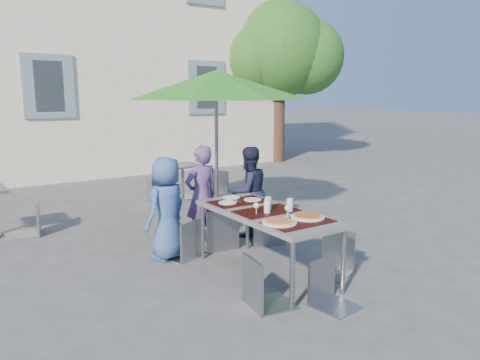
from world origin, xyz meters
TOP-DOWN VIEW (x-y plane):
  - ground at (0.00, 0.00)m, footprint 90.00×90.00m
  - tree at (6.55, 7.54)m, footprint 3.60×3.00m
  - dining_table at (0.75, 0.45)m, footprint 0.80×1.85m
  - pizza_near_left at (0.55, -0.04)m, footprint 0.36×0.36m
  - pizza_near_right at (0.93, -0.04)m, footprint 0.36×0.36m
  - glassware at (0.79, 0.35)m, footprint 0.46×0.43m
  - place_settings at (0.77, 1.06)m, footprint 0.60×0.47m
  - child_0 at (0.05, 1.57)m, footprint 0.74×0.63m
  - child_1 at (0.66, 1.78)m, footprint 0.53×0.37m
  - child_2 at (1.44, 1.80)m, footprint 0.64×0.38m
  - chair_0 at (0.24, 1.44)m, footprint 0.55×0.55m
  - chair_1 at (0.78, 1.51)m, footprint 0.51×0.51m
  - chair_2 at (1.43, 1.33)m, footprint 0.57×0.58m
  - chair_3 at (0.23, -0.19)m, footprint 0.49×0.49m
  - chair_4 at (1.48, 0.08)m, footprint 0.53×0.53m
  - chair_5 at (0.80, -0.51)m, footprint 0.43×0.44m
  - patio_umbrella at (1.40, 2.61)m, footprint 2.80×2.80m
  - bg_chair_r_0 at (-1.19, 3.60)m, footprint 0.52×0.52m
  - cafe_table_1 at (1.74, 4.49)m, footprint 0.64×0.64m
  - bg_chair_l_1 at (1.18, 4.34)m, footprint 0.56×0.56m
  - bg_chair_r_1 at (2.53, 4.48)m, footprint 0.53×0.53m

SIDE VIEW (x-z plane):
  - ground at x=0.00m, z-range 0.00..0.00m
  - cafe_table_1 at x=1.74m, z-range 0.10..0.78m
  - chair_5 at x=0.80m, z-range 0.07..0.94m
  - chair_4 at x=1.48m, z-range 0.08..0.98m
  - bg_chair_r_1 at x=2.53m, z-range 0.08..0.99m
  - chair_3 at x=0.23m, z-range 0.08..1.04m
  - chair_0 at x=0.24m, z-range 0.08..1.04m
  - bg_chair_r_0 at x=-1.19m, z-range 0.09..1.06m
  - bg_chair_l_1 at x=1.18m, z-range 0.09..1.09m
  - chair_2 at x=1.43m, z-range 0.09..1.12m
  - chair_1 at x=0.78m, z-range 0.09..1.13m
  - child_0 at x=0.05m, z-range 0.00..1.29m
  - child_2 at x=1.44m, z-range 0.00..1.31m
  - child_1 at x=0.66m, z-range 0.00..1.37m
  - dining_table at x=0.75m, z-range 0.32..1.07m
  - place_settings at x=0.77m, z-range 0.76..0.77m
  - pizza_near_right at x=0.93m, z-range 0.75..0.78m
  - pizza_near_left at x=0.55m, z-range 0.75..0.78m
  - glassware at x=0.79m, z-range 0.75..0.90m
  - patio_umbrella at x=1.40m, z-range 0.96..3.36m
  - tree at x=6.55m, z-range 0.90..5.60m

